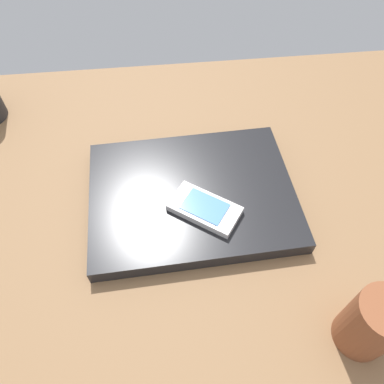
{
  "coord_description": "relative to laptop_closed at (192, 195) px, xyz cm",
  "views": [
    {
      "loc": [
        11.86,
        29.38,
        49.99
      ],
      "look_at": [
        8.21,
        -3.9,
        5.0
      ],
      "focal_mm": 34.43,
      "sensor_mm": 36.0,
      "label": 1
    }
  ],
  "objects": [
    {
      "name": "desk_surface",
      "position": [
        -8.21,
        3.9,
        -2.71
      ],
      "size": [
        120.0,
        80.0,
        3.0
      ],
      "primitive_type": "cube",
      "color": "olive",
      "rests_on": "ground"
    },
    {
      "name": "laptop_closed",
      "position": [
        0.0,
        0.0,
        0.0
      ],
      "size": [
        31.7,
        24.5,
        2.43
      ],
      "primitive_type": "cube",
      "rotation": [
        0.0,
        0.0,
        0.03
      ],
      "color": "black",
      "rests_on": "desk_surface"
    },
    {
      "name": "cell_phone_on_laptop",
      "position": [
        -1.41,
        3.74,
        1.8
      ],
      "size": [
        11.18,
        10.12,
        1.24
      ],
      "color": "silver",
      "rests_on": "laptop_closed"
    },
    {
      "name": "pen_cup",
      "position": [
        -17.96,
        22.72,
        3.54
      ],
      "size": [
        6.18,
        6.18,
        9.5
      ],
      "primitive_type": "cylinder",
      "color": "brown",
      "rests_on": "desk_surface"
    }
  ]
}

